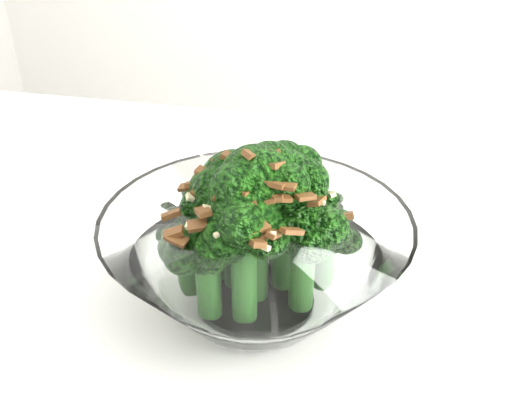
% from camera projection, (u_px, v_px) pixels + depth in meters
% --- Properties ---
extents(table, '(1.28, 0.92, 0.75)m').
position_uv_depth(table, '(238.00, 344.00, 0.53)').
color(table, white).
rests_on(table, ground).
extents(broccoli_dish, '(0.24, 0.24, 0.15)m').
position_uv_depth(broccoli_dish, '(255.00, 250.00, 0.44)').
color(broccoli_dish, white).
rests_on(broccoli_dish, table).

